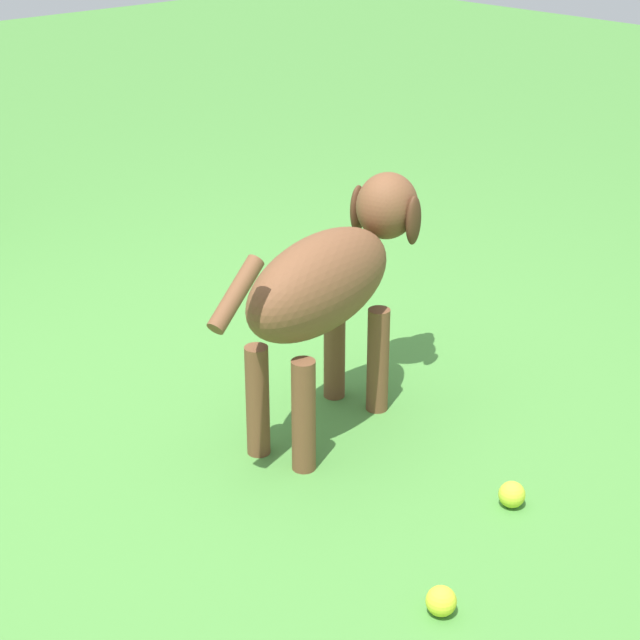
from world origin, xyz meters
TOP-DOWN VIEW (x-y plane):
  - ground at (0.00, 0.00)m, footprint 14.00×14.00m
  - dog at (-0.29, 0.20)m, footprint 0.93×0.37m
  - tennis_ball_1 at (0.10, 0.95)m, footprint 0.07×0.07m
  - tennis_ball_2 at (-0.33, 0.80)m, footprint 0.07×0.07m

SIDE VIEW (x-z plane):
  - ground at x=0.00m, z-range 0.00..0.00m
  - tennis_ball_1 at x=0.10m, z-range 0.00..0.07m
  - tennis_ball_2 at x=-0.33m, z-range 0.00..0.07m
  - dog at x=-0.29m, z-range 0.10..0.75m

